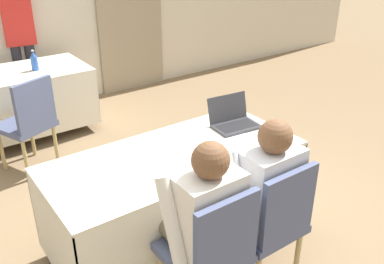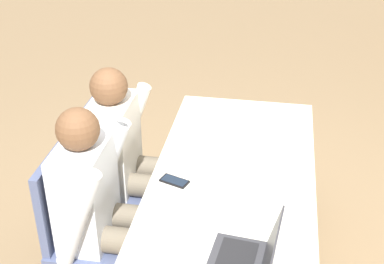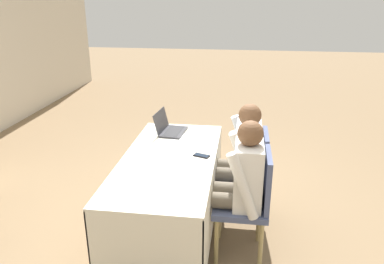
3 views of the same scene
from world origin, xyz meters
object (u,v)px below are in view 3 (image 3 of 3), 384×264
chair_near_right (249,174)px  person_white_shirt (239,157)px  cell_phone (202,156)px  chair_near_left (250,199)px  laptop (170,128)px  person_checkered_shirt (238,181)px

chair_near_right → person_white_shirt: size_ratio=0.78×
cell_phone → chair_near_right: chair_near_right is taller
chair_near_left → person_white_shirt: size_ratio=0.78×
laptop → person_white_shirt: (-0.39, -0.72, -0.11)m
laptop → person_checkered_shirt: bearing=-133.8°
person_checkered_shirt → chair_near_right: bearing=167.1°
cell_phone → chair_near_left: (-0.30, -0.43, -0.23)m
person_white_shirt → laptop: bearing=-118.8°
cell_phone → chair_near_left: bearing=-105.6°
person_white_shirt → person_checkered_shirt: bearing=0.0°
laptop → cell_phone: 0.67m
cell_phone → laptop: bearing=54.8°
cell_phone → chair_near_left: 0.57m
laptop → chair_near_right: size_ratio=0.40×
cell_phone → chair_near_left: size_ratio=0.17×
cell_phone → chair_near_left: chair_near_left is taller
laptop → cell_phone: laptop is taller
cell_phone → person_checkered_shirt: size_ratio=0.13×
laptop → chair_near_right: laptop is taller
chair_near_left → chair_near_right: (0.46, 0.00, 0.00)m
laptop → chair_near_right: (-0.39, -0.82, -0.26)m
laptop → cell_phone: (-0.55, -0.39, -0.04)m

